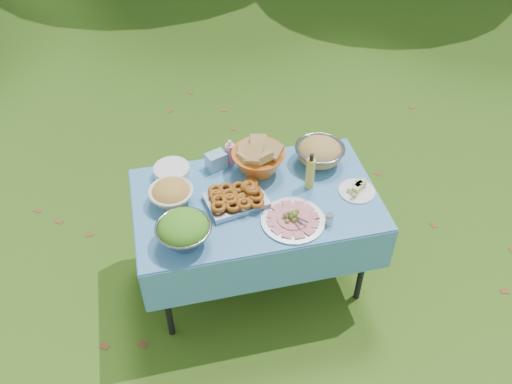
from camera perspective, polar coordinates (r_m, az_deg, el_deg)
ground at (r=3.82m, az=0.00°, el=-8.84°), size 80.00×80.00×0.00m
picnic_table at (r=3.53m, az=0.00°, el=-5.06°), size 1.46×0.86×0.76m
salad_bowl at (r=2.96m, az=-7.63°, el=-3.99°), size 0.36×0.36×0.20m
pasta_bowl_white at (r=3.21m, az=-8.92°, el=-0.15°), size 0.29×0.29×0.14m
plate_stack at (r=3.41m, az=-8.84°, el=2.13°), size 0.24×0.24×0.07m
wipes_box at (r=3.43m, az=-4.21°, el=3.32°), size 0.14×0.12×0.11m
sanitizer_bottle at (r=3.44m, az=-2.74°, el=4.26°), size 0.07×0.07×0.17m
bread_bowl at (r=3.36m, az=0.28°, el=3.74°), size 0.41×0.41×0.22m
pasta_bowl_steel at (r=3.47m, az=6.72°, el=4.22°), size 0.38×0.38×0.17m
fried_tray at (r=3.19m, az=-2.12°, el=-0.66°), size 0.39×0.30×0.08m
charcuterie_platter at (r=3.09m, az=3.94°, el=-2.54°), size 0.42×0.42×0.08m
oil_bottle at (r=3.26m, az=5.75°, el=2.24°), size 0.06×0.06×0.25m
cheese_plate at (r=3.33m, az=10.62°, el=0.40°), size 0.26×0.26×0.06m
shaker at (r=3.10m, az=7.73°, el=-2.85°), size 0.05×0.05×0.07m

